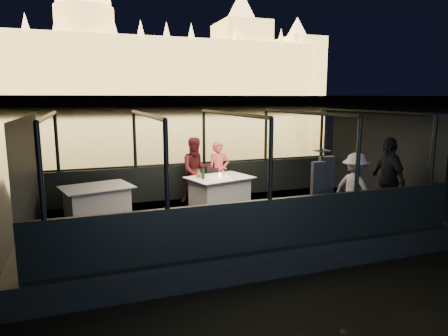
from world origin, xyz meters
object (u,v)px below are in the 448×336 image
object	(u,v)px
passenger_dark	(388,181)
chair_port_right	(216,185)
wine_bottle	(203,173)
dining_table_aft	(97,203)
dining_table_central	(220,192)
person_woman_coral	(219,172)
coat_stand	(320,190)
passenger_stripe	(356,185)
person_man_maroon	(196,173)
chair_port_left	(200,185)

from	to	relation	value
passenger_dark	chair_port_right	bearing A→B (deg)	-122.33
wine_bottle	dining_table_aft	bearing A→B (deg)	178.28
dining_table_central	chair_port_right	bearing A→B (deg)	80.26
chair_port_right	person_woman_coral	world-z (taller)	person_woman_coral
dining_table_central	dining_table_aft	xyz separation A→B (m)	(-2.82, -0.05, 0.00)
coat_stand	wine_bottle	distance (m)	2.86
dining_table_central	person_woman_coral	world-z (taller)	person_woman_coral
wine_bottle	passenger_stripe	bearing A→B (deg)	-36.69
dining_table_central	passenger_dark	distance (m)	3.79
dining_table_aft	person_man_maroon	world-z (taller)	person_man_maroon
chair_port_right	person_woman_coral	distance (m)	0.41
passenger_dark	person_woman_coral	bearing A→B (deg)	-126.23
dining_table_central	passenger_dark	world-z (taller)	passenger_dark
chair_port_right	person_man_maroon	world-z (taller)	person_man_maroon
chair_port_left	person_woman_coral	size ratio (longest dim) A/B	0.55
dining_table_aft	passenger_dark	xyz separation A→B (m)	(5.96, -2.01, 0.47)
chair_port_left	coat_stand	size ratio (longest dim) A/B	0.49
coat_stand	chair_port_right	bearing A→B (deg)	110.63
chair_port_left	chair_port_right	bearing A→B (deg)	-11.05
chair_port_left	passenger_dark	world-z (taller)	passenger_dark
passenger_stripe	chair_port_left	bearing A→B (deg)	25.85
dining_table_central	person_woman_coral	bearing A→B (deg)	72.74
dining_table_central	chair_port_left	size ratio (longest dim) A/B	1.73
chair_port_right	person_woman_coral	xyz separation A→B (m)	(0.15, 0.24, 0.30)
chair_port_right	passenger_stripe	distance (m)	3.45
coat_stand	wine_bottle	xyz separation A→B (m)	(-1.65, 2.33, 0.02)
chair_port_right	person_man_maroon	size ratio (longest dim) A/B	0.52
person_woman_coral	person_man_maroon	distance (m)	0.62
chair_port_right	wine_bottle	xyz separation A→B (m)	(-0.53, -0.64, 0.47)
chair_port_right	passenger_stripe	xyz separation A→B (m)	(2.17, -2.65, 0.40)
dining_table_central	coat_stand	bearing A→B (deg)	-63.82
dining_table_aft	coat_stand	bearing A→B (deg)	-30.85
person_woman_coral	wine_bottle	distance (m)	1.12
dining_table_central	chair_port_left	xyz separation A→B (m)	(-0.32, 0.64, 0.06)
dining_table_central	chair_port_right	xyz separation A→B (m)	(0.09, 0.52, 0.06)
person_man_maroon	person_woman_coral	bearing A→B (deg)	3.64
person_man_maroon	passenger_stripe	bearing A→B (deg)	-46.35
dining_table_central	passenger_stripe	xyz separation A→B (m)	(2.26, -2.14, 0.47)
dining_table_aft	coat_stand	size ratio (longest dim) A/B	0.84
chair_port_left	wine_bottle	world-z (taller)	wine_bottle
passenger_stripe	person_woman_coral	bearing A→B (deg)	17.98
person_man_maroon	passenger_stripe	xyz separation A→B (m)	(2.64, -2.86, 0.10)
dining_table_aft	chair_port_right	xyz separation A→B (m)	(2.91, 0.57, 0.06)
dining_table_aft	chair_port_left	bearing A→B (deg)	15.45
person_man_maroon	wine_bottle	distance (m)	0.86
dining_table_central	dining_table_aft	size ratio (longest dim) A/B	1.01
passenger_stripe	wine_bottle	size ratio (longest dim) A/B	4.98
passenger_dark	dining_table_aft	bearing A→B (deg)	-100.82
dining_table_aft	chair_port_left	xyz separation A→B (m)	(2.50, 0.69, 0.06)
chair_port_left	person_woman_coral	bearing A→B (deg)	17.36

